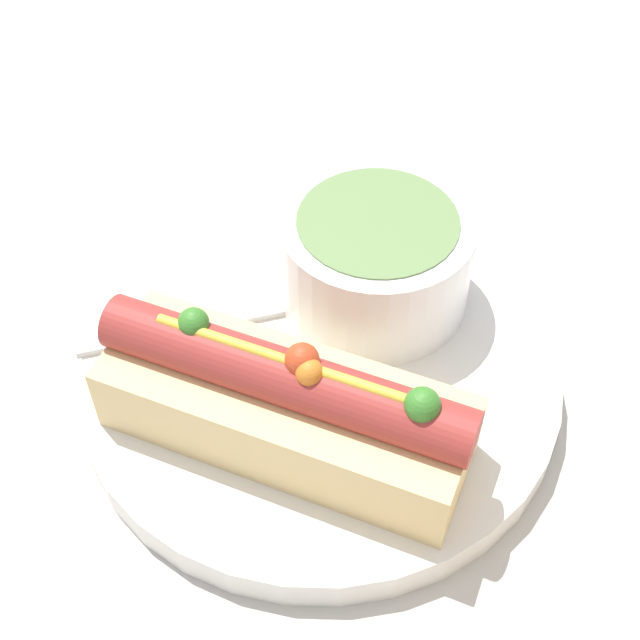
# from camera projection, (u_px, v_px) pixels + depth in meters

# --- Properties ---
(ground_plane) EXTENTS (4.00, 4.00, 0.00)m
(ground_plane) POSITION_uv_depth(u_px,v_px,m) (320.00, 384.00, 0.47)
(ground_plane) COLOR #BCB7AD
(dinner_plate) EXTENTS (0.25, 0.25, 0.02)m
(dinner_plate) POSITION_uv_depth(u_px,v_px,m) (320.00, 373.00, 0.46)
(dinner_plate) COLOR white
(dinner_plate) RESTS_ON ground_plane
(hot_dog) EXTENTS (0.18, 0.11, 0.07)m
(hot_dog) POSITION_uv_depth(u_px,v_px,m) (286.00, 403.00, 0.41)
(hot_dog) COLOR #E5C17F
(hot_dog) RESTS_ON dinner_plate
(soup_bowl) EXTENTS (0.10, 0.10, 0.06)m
(soup_bowl) POSITION_uv_depth(u_px,v_px,m) (376.00, 256.00, 0.46)
(soup_bowl) COLOR white
(soup_bowl) RESTS_ON dinner_plate
(spoon) EXTENTS (0.10, 0.14, 0.01)m
(spoon) POSITION_uv_depth(u_px,v_px,m) (279.00, 307.00, 0.48)
(spoon) COLOR #B7B7BC
(spoon) RESTS_ON dinner_plate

